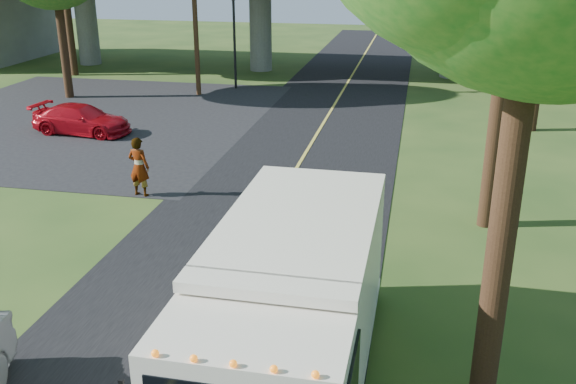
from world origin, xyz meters
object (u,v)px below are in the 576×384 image
(traffic_signal, at_px, (234,31))
(red_sedan, at_px, (82,119))
(utility_pole, at_px, (195,7))
(pedestrian, at_px, (139,167))
(step_van, at_px, (292,306))

(traffic_signal, distance_m, red_sedan, 11.36)
(utility_pole, distance_m, pedestrian, 15.54)
(red_sedan, bearing_deg, pedestrian, -134.91)
(traffic_signal, bearing_deg, red_sedan, -110.14)
(pedestrian, bearing_deg, step_van, 136.95)
(utility_pole, bearing_deg, pedestrian, -78.01)
(utility_pole, bearing_deg, traffic_signal, 53.13)
(traffic_signal, bearing_deg, pedestrian, -84.42)
(traffic_signal, relative_size, pedestrian, 2.70)
(pedestrian, bearing_deg, red_sedan, -40.65)
(utility_pole, xyz_separation_m, step_van, (9.70, -23.18, -2.95))
(traffic_signal, relative_size, red_sedan, 1.23)
(utility_pole, height_order, red_sedan, utility_pole)
(utility_pole, bearing_deg, step_van, -67.29)
(traffic_signal, height_order, utility_pole, utility_pole)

